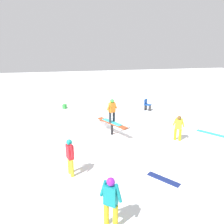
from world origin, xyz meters
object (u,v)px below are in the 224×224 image
Objects in this scene: bystander_teal at (111,200)px; backpack_on_snow at (65,106)px; bystander_red at (70,155)px; bystander_yellow at (178,127)px; loose_snowboard_cyan at (210,133)px; loose_snowboard_navy at (163,179)px; main_rider_on_rail at (112,111)px; rail_feature at (112,124)px; folding_chair at (147,105)px.

backpack_on_snow is (-12.12, -1.23, -0.70)m from bystander_teal.
bystander_teal reaches higher than bystander_red.
loose_snowboard_cyan is (-0.42, 2.29, -0.75)m from bystander_yellow.
backpack_on_snow is at bearing -19.01° from loose_snowboard_navy.
loose_snowboard_cyan is 4.48× the size of backpack_on_snow.
bystander_red reaches higher than loose_snowboard_cyan.
main_rider_on_rail is 6.46m from backpack_on_snow.
rail_feature is at bearing 0.00° from main_rider_on_rail.
backpack_on_snow is at bearing 123.16° from folding_chair.
bystander_yellow reaches higher than rail_feature.
bystander_yellow is 5.46m from folding_chair.
bystander_teal is 1.22× the size of loose_snowboard_navy.
loose_snowboard_navy is 8.96m from folding_chair.
bystander_red is 2.95m from bystander_teal.
main_rider_on_rail reaches higher than bystander_red.
bystander_teal is (6.33, -1.36, 0.26)m from rail_feature.
loose_snowboard_cyan is at bearing -109.45° from folding_chair.
backpack_on_snow is at bearing -46.57° from bystander_teal.
loose_snowboard_navy is at bearing -125.87° from bystander_red.
bystander_teal is (2.77, 1.01, 0.03)m from bystander_red.
backpack_on_snow is (-9.34, -0.22, -0.67)m from bystander_red.
loose_snowboard_navy is 0.84× the size of loose_snowboard_cyan.
loose_snowboard_cyan is at bearing -89.95° from loose_snowboard_navy.
folding_chair is at bearing -54.88° from loose_snowboard_navy.
main_rider_on_rail is 0.91× the size of loose_snowboard_cyan.
folding_chair reaches higher than rail_feature.
bystander_teal is 12.20m from backpack_on_snow.
backpack_on_snow is (-6.83, -8.11, 0.16)m from loose_snowboard_cyan.
bystander_red is 1.17× the size of loose_snowboard_navy.
loose_snowboard_navy and loose_snowboard_cyan have the same top height.
folding_chair is at bearing 163.84° from loose_snowboard_cyan.
loose_snowboard_cyan is at bearing 50.63° from rail_feature.
rail_feature is at bearing -52.58° from bystander_red.
bystander_teal is at bearing -178.79° from bystander_red.
main_rider_on_rail is at bearing -25.74° from loose_snowboard_navy.
bystander_yellow is 2.45m from loose_snowboard_cyan.
loose_snowboard_cyan is 1.73× the size of folding_chair.
main_rider_on_rail is at bearing -64.55° from bystander_teal.
bystander_yellow is at bearing -134.24° from folding_chair.
loose_snowboard_navy is at bearing -88.95° from loose_snowboard_cyan.
loose_snowboard_navy is (-1.73, 2.38, -0.86)m from bystander_teal.
bystander_teal is at bearing -40.65° from main_rider_on_rail.
bystander_yellow is 4.00× the size of backpack_on_snow.
bystander_red reaches higher than rail_feature.
bystander_red is 1.70× the size of folding_chair.
main_rider_on_rail is 3.60m from bystander_yellow.
folding_chair is (-10.30, 4.95, -0.46)m from bystander_teal.
backpack_on_snow is (-1.81, -6.18, -0.24)m from folding_chair.
bystander_red is 1.10× the size of bystander_yellow.
bystander_yellow reaches higher than loose_snowboard_cyan.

